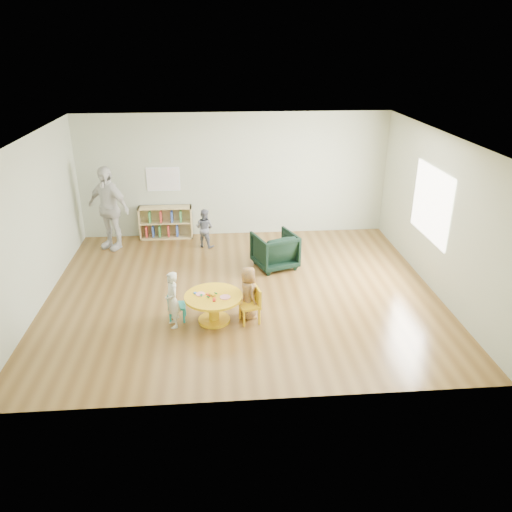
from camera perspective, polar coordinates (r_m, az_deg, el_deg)
The scene contains 11 objects.
room at distance 8.46m, azimuth -1.63°, elevation 7.36°, with size 7.10×7.00×2.80m.
activity_table at distance 8.13m, azimuth -4.87°, elevation -5.43°, with size 0.94×0.94×0.52m.
kid_chair_left at distance 8.28m, azimuth -9.27°, elevation -5.52°, with size 0.28×0.28×0.51m.
kid_chair_right at distance 8.11m, azimuth -0.45°, elevation -5.47°, with size 0.38×0.38×0.60m.
bookshelf at distance 11.71m, azimuth -10.31°, elevation 3.81°, with size 1.20×0.30×0.75m.
alphabet_poster at distance 11.54m, azimuth -10.55°, elevation 8.62°, with size 0.74×0.01×0.54m.
armchair at distance 10.01m, azimuth 2.16°, elevation 0.67°, with size 0.77×0.79×0.72m, color black.
child_left at distance 8.02m, azimuth -9.55°, elevation -4.96°, with size 0.34×0.23×0.94m, color silver.
child_right at distance 8.16m, azimuth -0.88°, elevation -4.23°, with size 0.44×0.29×0.90m, color orange.
toddler at distance 11.03m, azimuth -5.91°, elevation 3.21°, with size 0.42×0.33×0.87m, color #161F37.
adult_caretaker at distance 11.23m, azimuth -16.53°, elevation 5.29°, with size 1.07×0.45×1.83m, color silver.
Camera 1 is at (-0.41, -8.11, 4.27)m, focal length 35.00 mm.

